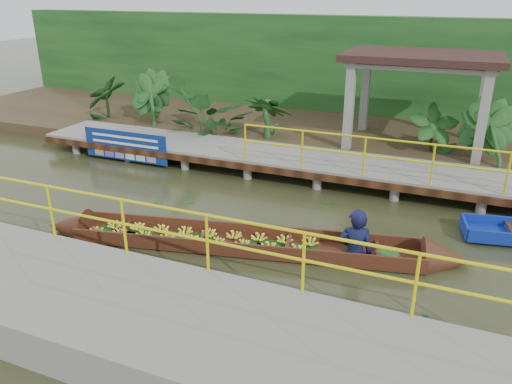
% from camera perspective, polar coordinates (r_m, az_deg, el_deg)
% --- Properties ---
extents(ground, '(80.00, 80.00, 0.00)m').
position_cam_1_polar(ground, '(11.29, -1.75, -3.59)').
color(ground, '#2A2F17').
rests_on(ground, ground).
extents(land_strip, '(30.00, 8.00, 0.45)m').
position_cam_1_polar(land_strip, '(17.89, 8.19, 6.80)').
color(land_strip, '#34281A').
rests_on(land_strip, ground).
extents(far_dock, '(16.00, 2.06, 1.66)m').
position_cam_1_polar(far_dock, '(14.07, 4.04, 3.79)').
color(far_dock, gray).
rests_on(far_dock, ground).
extents(near_dock, '(18.00, 2.40, 1.73)m').
position_cam_1_polar(near_dock, '(7.55, -8.15, -15.64)').
color(near_dock, gray).
rests_on(near_dock, ground).
extents(pavilion, '(4.40, 3.00, 3.00)m').
position_cam_1_polar(pavilion, '(15.73, 18.45, 13.47)').
color(pavilion, gray).
rests_on(pavilion, ground).
extents(foliage_backdrop, '(30.00, 0.80, 4.00)m').
position_cam_1_polar(foliage_backdrop, '(19.92, 10.38, 13.46)').
color(foliage_backdrop, '#133E17').
rests_on(foliage_backdrop, ground).
extents(vendor_boat, '(8.71, 2.64, 2.29)m').
position_cam_1_polar(vendor_boat, '(10.03, 1.44, -4.97)').
color(vendor_boat, '#381C0F').
rests_on(vendor_boat, ground).
extents(blue_banner, '(2.87, 0.04, 0.90)m').
position_cam_1_polar(blue_banner, '(15.47, -14.72, 5.13)').
color(blue_banner, navy).
rests_on(blue_banner, ground).
extents(tropical_plants, '(14.37, 1.37, 1.71)m').
position_cam_1_polar(tropical_plants, '(16.10, 0.53, 9.27)').
color(tropical_plants, '#133E17').
rests_on(tropical_plants, ground).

